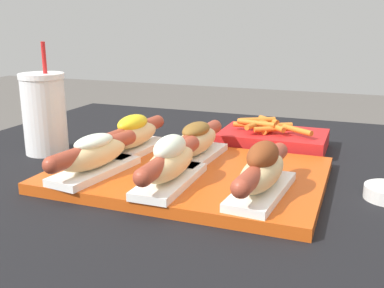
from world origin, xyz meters
TOP-DOWN VIEW (x-y plane):
  - serving_tray at (-0.02, -0.00)m, footprint 0.44×0.31m
  - hot_dog_0 at (-0.15, -0.08)m, footprint 0.08×0.21m
  - hot_dog_1 at (-0.02, -0.08)m, footprint 0.06×0.21m
  - hot_dog_2 at (0.11, -0.07)m, footprint 0.07×0.21m
  - hot_dog_3 at (-0.16, 0.06)m, footprint 0.07×0.21m
  - hot_dog_4 at (-0.03, 0.06)m, footprint 0.07×0.21m
  - drink_cup at (-0.35, 0.05)m, footprint 0.09×0.09m
  - fries_basket at (0.07, 0.24)m, footprint 0.21×0.14m

SIDE VIEW (x-z plane):
  - serving_tray at x=-0.02m, z-range 0.73..0.75m
  - fries_basket at x=0.07m, z-range 0.72..0.78m
  - hot_dog_0 at x=-0.15m, z-range 0.75..0.82m
  - hot_dog_4 at x=-0.03m, z-range 0.75..0.82m
  - hot_dog_3 at x=-0.16m, z-range 0.75..0.82m
  - hot_dog_1 at x=-0.02m, z-range 0.75..0.82m
  - hot_dog_2 at x=0.11m, z-range 0.75..0.83m
  - drink_cup at x=-0.35m, z-range 0.70..0.92m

